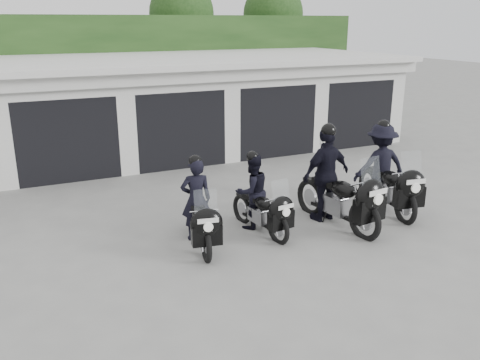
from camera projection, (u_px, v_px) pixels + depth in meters
name	position (u px, v px, depth m)	size (l,w,h in m)	color
ground	(273.00, 238.00, 10.00)	(80.00, 80.00, 0.00)	gray
garage_block	(156.00, 106.00, 16.54)	(16.40, 6.80, 2.96)	silver
background_vegetation	(130.00, 55.00, 20.49)	(20.00, 3.90, 5.80)	#1B3914
police_bike_a	(199.00, 210.00, 9.52)	(0.82, 2.00, 1.75)	black
police_bike_b	(257.00, 197.00, 10.20)	(0.85, 1.92, 1.67)	black
police_bike_c	(333.00, 181.00, 10.51)	(1.25, 2.48, 2.16)	black
police_bike_d	(384.00, 171.00, 11.39)	(1.32, 2.35, 2.06)	black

